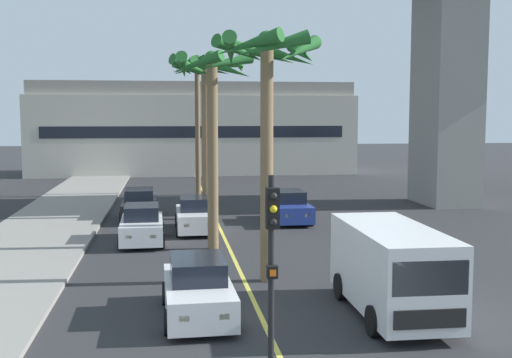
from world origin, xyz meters
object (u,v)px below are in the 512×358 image
object	(u,v)px
palm_tree_mid_median	(205,85)
palm_tree_farthest_median	(267,79)
palm_tree_near_median	(212,95)
car_queue_front	(196,216)
car_queue_third	(142,225)
car_queue_second	(289,207)
palm_tree_far_median	(197,81)
car_queue_fourth	(198,290)
car_queue_fifth	(139,206)
delivery_van	(392,268)
traffic_light_median_near	(272,255)

from	to	relation	value
palm_tree_mid_median	palm_tree_farthest_median	bearing A→B (deg)	-84.58
palm_tree_mid_median	palm_tree_farthest_median	world-z (taller)	palm_tree_mid_median
palm_tree_near_median	palm_tree_mid_median	bearing A→B (deg)	88.54
car_queue_front	car_queue_third	bearing A→B (deg)	-135.57
car_queue_second	car_queue_third	xyz separation A→B (m)	(-7.07, -4.21, 0.00)
car_queue_front	palm_tree_near_median	xyz separation A→B (m)	(0.50, -4.06, 5.34)
car_queue_second	palm_tree_far_median	xyz separation A→B (m)	(-4.00, 11.33, 6.78)
car_queue_fourth	car_queue_fifth	xyz separation A→B (m)	(-2.20, 16.09, 0.00)
car_queue_third	palm_tree_farthest_median	xyz separation A→B (m)	(4.20, -6.82, 5.69)
car_queue_third	car_queue_fifth	bearing A→B (deg)	93.41
car_queue_third	palm_tree_far_median	bearing A→B (deg)	78.85
delivery_van	traffic_light_median_near	distance (m)	6.05
palm_tree_mid_median	car_queue_front	bearing A→B (deg)	-101.47
car_queue_fourth	traffic_light_median_near	bearing A→B (deg)	-76.84
car_queue_fourth	traffic_light_median_near	distance (m)	5.45
car_queue_fourth	car_queue_fifth	distance (m)	16.24
palm_tree_far_median	palm_tree_farthest_median	distance (m)	22.42
palm_tree_far_median	traffic_light_median_near	bearing A→B (deg)	-90.12
car_queue_fourth	palm_tree_far_median	distance (m)	26.65
car_queue_third	car_queue_second	bearing A→B (deg)	30.78
palm_tree_mid_median	palm_tree_near_median	bearing A→B (deg)	-91.46
car_queue_third	car_queue_fourth	size ratio (longest dim) A/B	1.00
car_queue_second	car_queue_fifth	bearing A→B (deg)	167.25
palm_tree_farthest_median	car_queue_second	bearing A→B (deg)	75.44
car_queue_fifth	palm_tree_mid_median	distance (m)	6.97
palm_tree_far_median	car_queue_front	bearing A→B (deg)	-93.15
palm_tree_near_median	palm_tree_farthest_median	distance (m)	5.24
car_queue_third	car_queue_fourth	xyz separation A→B (m)	(1.85, -10.20, 0.00)
car_queue_fifth	delivery_van	size ratio (longest dim) A/B	0.78
car_queue_second	delivery_van	distance (m)	15.00
palm_tree_near_median	palm_tree_far_median	bearing A→B (deg)	89.23
car_queue_third	traffic_light_median_near	distance (m)	15.56
car_queue_fifth	palm_tree_farthest_median	world-z (taller)	palm_tree_farthest_median
car_queue_fifth	palm_tree_farthest_median	xyz separation A→B (m)	(4.56, -12.70, 5.69)
delivery_van	car_queue_second	bearing A→B (deg)	89.50
car_queue_third	palm_tree_far_median	xyz separation A→B (m)	(3.06, 15.54, 6.78)
palm_tree_far_median	palm_tree_near_median	bearing A→B (deg)	-90.77
palm_tree_farthest_median	car_queue_fourth	bearing A→B (deg)	-124.88
car_queue_third	palm_tree_mid_median	world-z (taller)	palm_tree_mid_median
car_queue_fourth	palm_tree_mid_median	xyz separation A→B (m)	(1.17, 15.87, 6.10)
traffic_light_median_near	palm_tree_near_median	xyz separation A→B (m)	(-0.17, 13.37, 3.35)
car_queue_fifth	palm_tree_near_median	size ratio (longest dim) A/B	0.53
car_queue_second	car_queue_fourth	xyz separation A→B (m)	(-5.22, -14.41, 0.00)
traffic_light_median_near	palm_tree_farthest_median	xyz separation A→B (m)	(1.20, 8.32, 3.70)
car_queue_third	palm_tree_near_median	bearing A→B (deg)	-32.00
car_queue_second	palm_tree_near_median	bearing A→B (deg)	-125.32
traffic_light_median_near	palm_tree_far_median	world-z (taller)	palm_tree_far_median
traffic_light_median_near	palm_tree_farthest_median	distance (m)	9.19
car_queue_fifth	car_queue_front	bearing A→B (deg)	-53.29
car_queue_fourth	car_queue_third	bearing A→B (deg)	100.26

